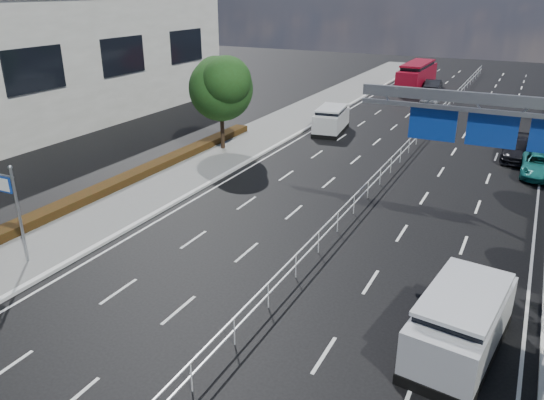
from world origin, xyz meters
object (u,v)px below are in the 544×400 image
at_px(toilet_sign, 8,197).
at_px(near_car_dark, 433,86).
at_px(parked_car_teal, 540,166).
at_px(overhead_gantry, 512,126).
at_px(white_minivan, 331,120).
at_px(red_bus, 417,75).
at_px(near_car_silver, 430,99).
at_px(parked_car_dark, 517,149).
at_px(silver_minivan, 461,322).

height_order(toilet_sign, near_car_dark, toilet_sign).
distance_m(toilet_sign, parked_car_teal, 29.33).
relative_size(overhead_gantry, white_minivan, 2.08).
bearing_deg(near_car_dark, red_bus, -36.10).
height_order(toilet_sign, near_car_silver, toilet_sign).
height_order(near_car_dark, parked_car_dark, near_car_dark).
distance_m(white_minivan, parked_car_dark, 13.75).
xyz_separation_m(toilet_sign, parked_car_teal, (19.25, 22.00, -2.30)).
bearing_deg(toilet_sign, silver_minivan, 6.94).
relative_size(overhead_gantry, red_bus, 1.01).
distance_m(white_minivan, silver_minivan, 27.48).
bearing_deg(overhead_gantry, white_minivan, 130.37).
relative_size(white_minivan, parked_car_teal, 1.05).
height_order(silver_minivan, parked_car_dark, silver_minivan).
bearing_deg(parked_car_teal, near_car_dark, 112.89).
bearing_deg(toilet_sign, overhead_gantry, 29.60).
xyz_separation_m(near_car_silver, silver_minivan, (8.40, -37.70, 0.36)).
distance_m(overhead_gantry, near_car_silver, 31.39).
bearing_deg(red_bus, white_minivan, -93.63).
bearing_deg(white_minivan, near_car_silver, 62.41).
bearing_deg(near_car_dark, near_car_silver, 94.14).
distance_m(white_minivan, near_car_silver, 14.61).
relative_size(toilet_sign, red_bus, 0.43).
relative_size(silver_minivan, parked_car_dark, 1.17).
bearing_deg(near_car_silver, near_car_dark, -85.98).
relative_size(red_bus, parked_car_teal, 2.17).
xyz_separation_m(toilet_sign, near_car_silver, (9.05, 39.83, -2.23)).
xyz_separation_m(red_bus, near_car_dark, (2.15, -1.33, -0.82)).
relative_size(overhead_gantry, silver_minivan, 1.87).
relative_size(white_minivan, parked_car_dark, 1.05).
xyz_separation_m(white_minivan, parked_car_teal, (15.21, -4.11, -0.35)).
distance_m(near_car_dark, parked_car_teal, 27.60).
relative_size(red_bus, near_car_dark, 2.23).
bearing_deg(silver_minivan, overhead_gantry, 95.59).
distance_m(red_bus, silver_minivan, 47.83).
bearing_deg(silver_minivan, parked_car_teal, 92.15).
bearing_deg(silver_minivan, near_car_dark, 109.22).
bearing_deg(near_car_dark, toilet_sign, 76.12).
distance_m(toilet_sign, red_bus, 48.88).
height_order(overhead_gantry, near_car_dark, overhead_gantry).
bearing_deg(parked_car_teal, near_car_silver, 118.51).
distance_m(toilet_sign, overhead_gantry, 20.52).
bearing_deg(parked_car_teal, silver_minivan, -96.44).
distance_m(white_minivan, parked_car_teal, 15.76).
distance_m(parked_car_teal, parked_car_dark, 3.47).
bearing_deg(red_bus, parked_car_teal, -62.24).
bearing_deg(white_minivan, parked_car_teal, -22.65).
height_order(toilet_sign, red_bus, toilet_sign).
height_order(overhead_gantry, parked_car_dark, overhead_gantry).
height_order(white_minivan, near_car_dark, white_minivan).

